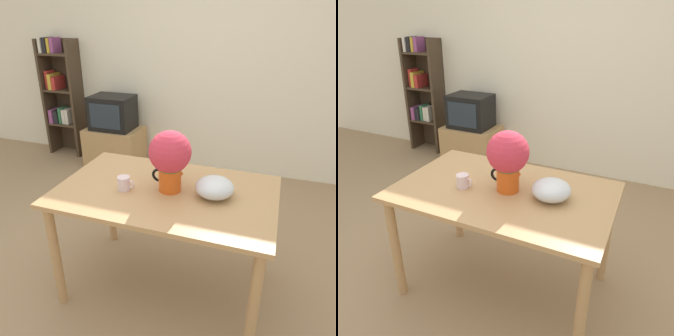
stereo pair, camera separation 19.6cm
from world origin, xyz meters
TOP-DOWN VIEW (x-y plane):
  - ground_plane at (0.00, 0.00)m, footprint 12.00×12.00m
  - wall_back at (0.00, 2.07)m, footprint 8.00×0.05m
  - table at (0.24, -0.06)m, footprint 1.34×0.85m
  - flower_vase at (0.26, -0.05)m, footprint 0.25×0.25m
  - coffee_mug at (-0.00, -0.14)m, footprint 0.11×0.08m
  - white_bowl at (0.54, -0.04)m, footprint 0.23×0.23m
  - tv_stand at (-1.08, 1.73)m, footprint 0.68×0.48m
  - tv_set at (-1.08, 1.73)m, footprint 0.50×0.40m
  - bookshelf at (-1.94, 1.92)m, footprint 0.48×0.28m

SIDE VIEW (x-z plane):
  - ground_plane at x=0.00m, z-range 0.00..0.00m
  - tv_stand at x=-1.08m, z-range 0.00..0.49m
  - table at x=0.24m, z-range 0.28..1.06m
  - tv_set at x=-1.08m, z-range 0.49..0.89m
  - coffee_mug at x=0.00m, z-range 0.78..0.86m
  - bookshelf at x=-1.94m, z-range 0.06..1.58m
  - white_bowl at x=0.54m, z-range 0.78..0.90m
  - flower_vase at x=0.26m, z-range 0.81..1.19m
  - wall_back at x=0.00m, z-range 0.00..2.60m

